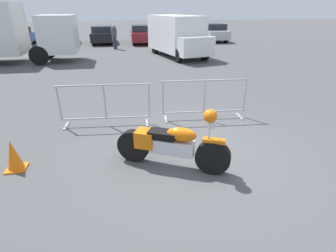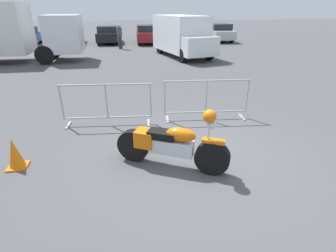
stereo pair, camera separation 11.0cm
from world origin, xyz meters
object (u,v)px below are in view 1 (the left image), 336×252
delivery_van (177,35)px  parked_car_tan (179,33)px  crowd_barrier_far (204,99)px  parked_car_maroon (142,34)px  traffic_cone (13,156)px  motorcycle (172,144)px  parked_car_black (103,35)px  parked_car_silver (213,32)px  parked_car_white (61,35)px  parked_car_blue (18,36)px  pedestrian (115,36)px  crowd_barrier_near (105,105)px

delivery_van → parked_car_tan: (1.61, 6.94, -0.49)m
crowd_barrier_far → parked_car_maroon: parked_car_maroon is taller
traffic_cone → motorcycle: bearing=-7.8°
parked_car_black → traffic_cone: parked_car_black is taller
crowd_barrier_far → parked_car_black: 17.39m
parked_car_black → parked_car_tan: (6.36, -0.23, 0.05)m
motorcycle → parked_car_silver: (7.38, 19.27, 0.27)m
parked_car_white → traffic_cone: parked_car_white is taller
delivery_van → parked_car_silver: (4.79, 7.27, -0.50)m
parked_car_white → parked_car_black: size_ratio=1.09×
parked_car_blue → parked_car_tan: size_ratio=0.91×
parked_car_white → pedestrian: bearing=-125.6°
parked_car_tan → parked_car_silver: (3.18, 0.33, -0.01)m
parked_car_tan → traffic_cone: (-7.06, -18.56, -0.46)m
motorcycle → parked_car_maroon: bearing=113.3°
motorcycle → parked_car_black: 19.30m
parked_car_maroon → parked_car_silver: parked_car_silver is taller
delivery_van → parked_car_silver: 8.72m
motorcycle → traffic_cone: size_ratio=3.39×
crowd_barrier_far → parked_car_black: parked_car_black is taller
parked_car_tan → parked_car_blue: bearing=91.7°
crowd_barrier_far → parked_car_blue: size_ratio=0.57×
motorcycle → parked_car_white: bearing=132.3°
parked_car_silver → pedestrian: 9.29m
delivery_van → parked_car_silver: delivery_van is taller
parked_car_tan → traffic_cone: size_ratio=7.43×
parked_car_maroon → pedestrian: pedestrian is taller
motorcycle → parked_car_maroon: (1.02, 18.74, 0.27)m
motorcycle → parked_car_blue: 20.68m
parked_car_black → motorcycle: bearing=-172.3°
parked_car_blue → motorcycle: bearing=-154.4°
delivery_van → parked_car_white: delivery_van is taller
traffic_cone → parked_car_blue: bearing=107.1°
crowd_barrier_far → parked_car_maroon: (-0.25, 16.61, 0.17)m
crowd_barrier_far → parked_car_maroon: 16.61m
delivery_van → parked_car_blue: size_ratio=1.33×
parked_car_blue → parked_car_tan: (12.72, 0.11, 0.07)m
parked_car_white → parked_car_black: bearing=-81.2°
crowd_barrier_near → crowd_barrier_far: (2.55, 0.00, 0.00)m
parked_car_silver → delivery_van: bearing=147.9°
parked_car_blue → traffic_cone: size_ratio=6.77×
delivery_van → pedestrian: delivery_van is taller
motorcycle → pedestrian: size_ratio=1.18×
parked_car_white → parked_car_silver: size_ratio=1.03×
crowd_barrier_near → parked_car_tan: bearing=72.0°
parked_car_white → pedestrian: pedestrian is taller
crowd_barrier_far → parked_car_blue: bearing=120.4°
crowd_barrier_near → parked_car_maroon: parked_car_maroon is taller
parked_car_tan → parked_car_silver: 3.20m
pedestrian → motorcycle: bearing=-75.9°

